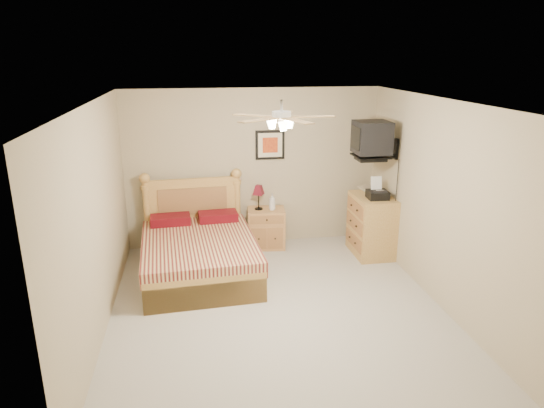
# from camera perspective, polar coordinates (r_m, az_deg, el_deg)

# --- Properties ---
(floor) EXTENTS (4.50, 4.50, 0.00)m
(floor) POSITION_cam_1_polar(r_m,az_deg,el_deg) (6.08, 0.64, -12.21)
(floor) COLOR #A6A196
(floor) RESTS_ON ground
(ceiling) EXTENTS (4.00, 4.50, 0.04)m
(ceiling) POSITION_cam_1_polar(r_m,az_deg,el_deg) (5.32, 0.73, 11.94)
(ceiling) COLOR white
(ceiling) RESTS_ON ground
(wall_back) EXTENTS (4.00, 0.04, 2.50)m
(wall_back) POSITION_cam_1_polar(r_m,az_deg,el_deg) (7.72, -2.24, 4.23)
(wall_back) COLOR tan
(wall_back) RESTS_ON ground
(wall_front) EXTENTS (4.00, 0.04, 2.50)m
(wall_front) POSITION_cam_1_polar(r_m,az_deg,el_deg) (3.56, 7.16, -12.25)
(wall_front) COLOR tan
(wall_front) RESTS_ON ground
(wall_left) EXTENTS (0.04, 4.50, 2.50)m
(wall_left) POSITION_cam_1_polar(r_m,az_deg,el_deg) (5.60, -19.92, -1.95)
(wall_left) COLOR tan
(wall_left) RESTS_ON ground
(wall_right) EXTENTS (0.04, 4.50, 2.50)m
(wall_right) POSITION_cam_1_polar(r_m,az_deg,el_deg) (6.23, 19.11, 0.04)
(wall_right) COLOR tan
(wall_right) RESTS_ON ground
(bed) EXTENTS (1.63, 2.07, 1.28)m
(bed) POSITION_cam_1_polar(r_m,az_deg,el_deg) (6.76, -8.67, -3.30)
(bed) COLOR gold
(bed) RESTS_ON ground
(nightstand) EXTENTS (0.63, 0.50, 0.63)m
(nightstand) POSITION_cam_1_polar(r_m,az_deg,el_deg) (7.78, -0.68, -2.85)
(nightstand) COLOR #B1804E
(nightstand) RESTS_ON ground
(table_lamp) EXTENTS (0.27, 0.27, 0.39)m
(table_lamp) POSITION_cam_1_polar(r_m,az_deg,el_deg) (7.62, -1.58, 0.79)
(table_lamp) COLOR maroon
(table_lamp) RESTS_ON nightstand
(lotion_bottle) EXTENTS (0.12, 0.12, 0.27)m
(lotion_bottle) POSITION_cam_1_polar(r_m,az_deg,el_deg) (7.61, 0.02, 0.27)
(lotion_bottle) COLOR silver
(lotion_bottle) RESTS_ON nightstand
(framed_picture) EXTENTS (0.46, 0.04, 0.46)m
(framed_picture) POSITION_cam_1_polar(r_m,az_deg,el_deg) (7.66, -0.24, 6.97)
(framed_picture) COLOR black
(framed_picture) RESTS_ON wall_back
(dresser) EXTENTS (0.55, 0.79, 0.93)m
(dresser) POSITION_cam_1_polar(r_m,az_deg,el_deg) (7.62, 11.64, -2.47)
(dresser) COLOR olive
(dresser) RESTS_ON ground
(fax_machine) EXTENTS (0.31, 0.33, 0.31)m
(fax_machine) POSITION_cam_1_polar(r_m,az_deg,el_deg) (7.33, 12.36, 1.81)
(fax_machine) COLOR black
(fax_machine) RESTS_ON dresser
(magazine_lower) EXTENTS (0.21, 0.27, 0.02)m
(magazine_lower) POSITION_cam_1_polar(r_m,az_deg,el_deg) (7.73, 10.55, 1.61)
(magazine_lower) COLOR #BFB395
(magazine_lower) RESTS_ON dresser
(magazine_upper) EXTENTS (0.34, 0.37, 0.02)m
(magazine_upper) POSITION_cam_1_polar(r_m,az_deg,el_deg) (7.72, 10.75, 1.76)
(magazine_upper) COLOR tan
(magazine_upper) RESTS_ON magazine_lower
(wall_tv) EXTENTS (0.56, 0.46, 0.58)m
(wall_tv) POSITION_cam_1_polar(r_m,az_deg,el_deg) (7.18, 12.78, 7.37)
(wall_tv) COLOR black
(wall_tv) RESTS_ON wall_right
(ceiling_fan) EXTENTS (1.14, 1.14, 0.28)m
(ceiling_fan) POSITION_cam_1_polar(r_m,az_deg,el_deg) (5.14, 1.12, 10.17)
(ceiling_fan) COLOR white
(ceiling_fan) RESTS_ON ceiling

